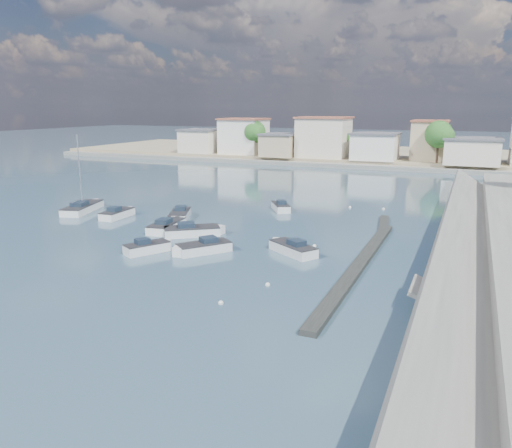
{
  "coord_description": "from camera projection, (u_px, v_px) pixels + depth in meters",
  "views": [
    {
      "loc": [
        14.12,
        -26.28,
        11.87
      ],
      "look_at": [
        -3.45,
        14.33,
        1.4
      ],
      "focal_mm": 35.0,
      "sensor_mm": 36.0,
      "label": 1
    }
  ],
  "objects": [
    {
      "name": "breakwater",
      "position": [
        365.0,
        255.0,
        40.29
      ],
      "size": [
        2.0,
        31.02,
        0.35
      ],
      "color": "black",
      "rests_on": "ground"
    },
    {
      "name": "far_shore_land",
      "position": [
        405.0,
        157.0,
        113.67
      ],
      "size": [
        160.0,
        40.0,
        1.4
      ],
      "primitive_type": "cube",
      "color": "gray",
      "rests_on": "ground"
    },
    {
      "name": "motorboat_e",
      "position": [
        118.0,
        214.0,
        54.61
      ],
      "size": [
        1.91,
        4.88,
        1.48
      ],
      "color": "white",
      "rests_on": "ground"
    },
    {
      "name": "motorboat_f",
      "position": [
        280.0,
        207.0,
        58.38
      ],
      "size": [
        3.34,
        4.03,
        1.48
      ],
      "color": "white",
      "rests_on": "ground"
    },
    {
      "name": "far_town",
      "position": [
        454.0,
        144.0,
        95.09
      ],
      "size": [
        113.01,
        12.8,
        8.35
      ],
      "color": "beige",
      "rests_on": "far_shore_land"
    },
    {
      "name": "motorboat_g",
      "position": [
        180.0,
        216.0,
        53.76
      ],
      "size": [
        3.62,
        5.3,
        1.48
      ],
      "color": "white",
      "rests_on": "ground"
    },
    {
      "name": "far_shore_quay",
      "position": [
        391.0,
        168.0,
        94.98
      ],
      "size": [
        160.0,
        2.5,
        0.8
      ],
      "primitive_type": "cube",
      "color": "slate",
      "rests_on": "ground"
    },
    {
      "name": "motorboat_a",
      "position": [
        168.0,
        226.0,
        49.07
      ],
      "size": [
        2.56,
        5.65,
        1.48
      ],
      "color": "white",
      "rests_on": "ground"
    },
    {
      "name": "ground",
      "position": [
        355.0,
        196.0,
        67.39
      ],
      "size": [
        400.0,
        400.0,
        0.0
      ],
      "primitive_type": "plane",
      "color": "#315262",
      "rests_on": "ground"
    },
    {
      "name": "motorboat_b",
      "position": [
        149.0,
        248.0,
        41.5
      ],
      "size": [
        3.12,
        3.94,
        1.48
      ],
      "color": "white",
      "rests_on": "ground"
    },
    {
      "name": "motorboat_d",
      "position": [
        201.0,
        248.0,
        41.34
      ],
      "size": [
        4.16,
        4.62,
        1.48
      ],
      "color": "white",
      "rests_on": "ground"
    },
    {
      "name": "motorboat_h",
      "position": [
        195.0,
        231.0,
        47.0
      ],
      "size": [
        5.34,
        4.66,
        1.48
      ],
      "color": "white",
      "rests_on": "ground"
    },
    {
      "name": "shore_trees",
      "position": [
        438.0,
        139.0,
        87.84
      ],
      "size": [
        74.56,
        38.32,
        7.92
      ],
      "color": "#38281E",
      "rests_on": "ground"
    },
    {
      "name": "mooring_buoys",
      "position": [
        345.0,
        238.0,
        45.76
      ],
      "size": [
        12.63,
        33.67,
        0.34
      ],
      "color": "white",
      "rests_on": "ground"
    },
    {
      "name": "sailboat",
      "position": [
        84.0,
        208.0,
        57.9
      ],
      "size": [
        4.12,
        7.46,
        9.0
      ],
      "color": "white",
      "rests_on": "ground"
    },
    {
      "name": "motorboat_c",
      "position": [
        291.0,
        248.0,
        41.32
      ],
      "size": [
        4.73,
        3.93,
        1.48
      ],
      "color": "white",
      "rests_on": "ground"
    }
  ]
}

